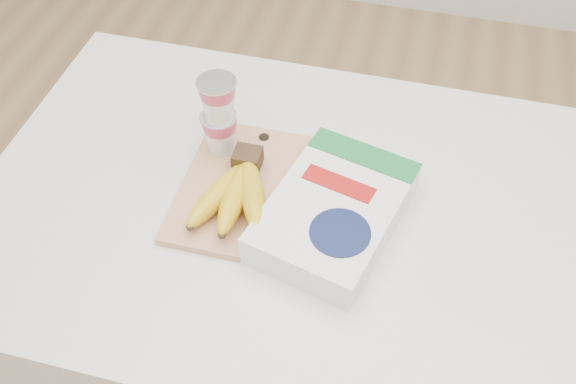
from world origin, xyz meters
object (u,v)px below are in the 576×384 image
object	(u,v)px
table	(298,327)
cereal_box	(334,212)
cutting_board	(245,188)
yogurt_stack	(219,115)
bananas	(236,192)

from	to	relation	value
table	cereal_box	world-z (taller)	cereal_box
cutting_board	cereal_box	world-z (taller)	cereal_box
yogurt_stack	cereal_box	size ratio (longest dim) A/B	0.49
bananas	cereal_box	bearing A→B (deg)	1.81
table	bananas	size ratio (longest dim) A/B	5.65
cutting_board	bananas	world-z (taller)	bananas
table	yogurt_stack	size ratio (longest dim) A/B	7.12
table	yogurt_stack	xyz separation A→B (m)	(-0.17, 0.08, 0.53)
bananas	cereal_box	distance (m)	0.17
cutting_board	bananas	distance (m)	0.05
cutting_board	yogurt_stack	size ratio (longest dim) A/B	1.86
table	cutting_board	world-z (taller)	cutting_board
cutting_board	yogurt_stack	world-z (taller)	yogurt_stack
cutting_board	table	bearing A→B (deg)	-3.04
cutting_board	yogurt_stack	bearing A→B (deg)	130.79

